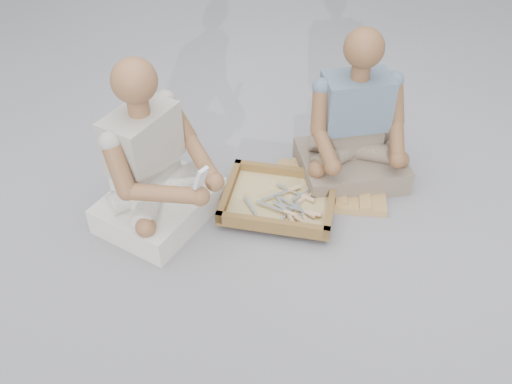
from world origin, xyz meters
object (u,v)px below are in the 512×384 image
(carved_panel, at_px, (330,187))
(tool_tray, at_px, (279,200))
(craftsman, at_px, (154,170))
(companion, at_px, (354,132))

(carved_panel, relative_size, tool_tray, 0.93)
(craftsman, bearing_deg, carved_panel, 133.97)
(carved_panel, bearing_deg, craftsman, -147.18)
(carved_panel, xyz_separation_m, craftsman, (-0.73, -0.47, 0.27))
(carved_panel, xyz_separation_m, tool_tray, (-0.20, -0.23, 0.04))
(carved_panel, bearing_deg, tool_tray, -131.32)
(craftsman, distance_m, companion, 1.01)
(craftsman, bearing_deg, tool_tray, 125.81)
(carved_panel, distance_m, companion, 0.30)
(carved_panel, relative_size, craftsman, 0.66)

